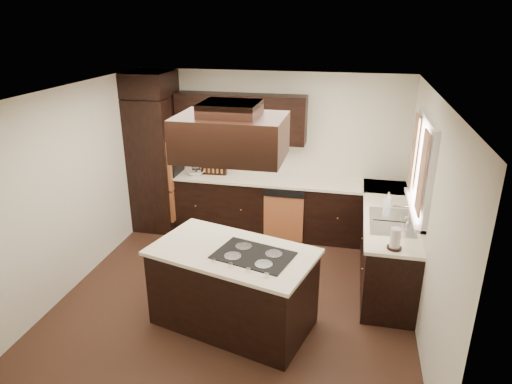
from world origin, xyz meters
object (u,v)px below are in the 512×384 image
(island, at_px, (233,289))
(range_hood, at_px, (231,137))
(oven_column, at_px, (156,164))
(spice_rack, at_px, (214,164))

(island, distance_m, range_hood, 1.72)
(oven_column, bearing_deg, spice_rack, 6.10)
(island, height_order, range_hood, range_hood)
(spice_rack, bearing_deg, range_hood, -72.20)
(range_hood, bearing_deg, oven_column, 129.74)
(oven_column, height_order, island, oven_column)
(island, relative_size, spice_rack, 4.28)
(oven_column, distance_m, range_hood, 3.13)
(island, xyz_separation_m, range_hood, (0.01, 0.01, 1.72))
(oven_column, xyz_separation_m, range_hood, (1.88, -2.25, 1.10))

